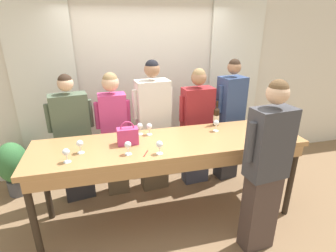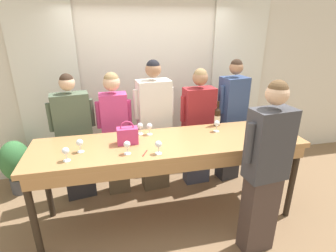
{
  "view_description": "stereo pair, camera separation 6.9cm",
  "coord_description": "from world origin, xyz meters",
  "px_view_note": "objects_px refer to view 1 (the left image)",
  "views": [
    {
      "loc": [
        -0.68,
        -2.58,
        2.26
      ],
      "look_at": [
        0.0,
        0.08,
        1.18
      ],
      "focal_mm": 28.0,
      "sensor_mm": 36.0,
      "label": 1
    },
    {
      "loc": [
        -0.61,
        -2.6,
        2.26
      ],
      "look_at": [
        0.0,
        0.08,
        1.18
      ],
      "focal_mm": 28.0,
      "sensor_mm": 36.0,
      "label": 2
    }
  ],
  "objects_px": {
    "wine_bottle": "(216,116)",
    "wine_glass_front_right": "(290,132)",
    "wine_glass_front_left": "(149,127)",
    "guest_striped_shirt": "(197,127)",
    "wine_glass_near_host": "(80,144)",
    "guest_cream_sweater": "(153,127)",
    "tasting_bar": "(170,149)",
    "wine_glass_center_left": "(66,153)",
    "guest_navy_coat": "(229,121)",
    "guest_pink_top": "(114,133)",
    "wine_glass_center_mid": "(140,126)",
    "guest_olive_jacket": "(73,140)",
    "host_pouring": "(266,170)",
    "wine_glass_center_right": "(255,116)",
    "potted_plant": "(14,166)",
    "wine_glass_back_mid": "(216,123)",
    "wine_glass_back_right": "(253,131)",
    "wine_glass_back_left": "(159,145)",
    "wine_glass_front_mid": "(128,145)",
    "handbag": "(128,136)"
  },
  "relations": [
    {
      "from": "potted_plant",
      "to": "wine_glass_center_mid",
      "type": "bearing_deg",
      "value": -23.09
    },
    {
      "from": "wine_glass_center_left",
      "to": "guest_striped_shirt",
      "type": "bearing_deg",
      "value": 28.87
    },
    {
      "from": "wine_bottle",
      "to": "wine_glass_front_right",
      "type": "height_order",
      "value": "wine_bottle"
    },
    {
      "from": "wine_glass_near_host",
      "to": "guest_striped_shirt",
      "type": "relative_size",
      "value": 0.08
    },
    {
      "from": "tasting_bar",
      "to": "guest_navy_coat",
      "type": "bearing_deg",
      "value": 33.11
    },
    {
      "from": "wine_bottle",
      "to": "guest_navy_coat",
      "type": "relative_size",
      "value": 0.18
    },
    {
      "from": "wine_bottle",
      "to": "wine_glass_front_right",
      "type": "bearing_deg",
      "value": -47.5
    },
    {
      "from": "wine_glass_front_right",
      "to": "guest_navy_coat",
      "type": "xyz_separation_m",
      "value": [
        -0.22,
        1.0,
        -0.2
      ]
    },
    {
      "from": "wine_glass_center_right",
      "to": "host_pouring",
      "type": "bearing_deg",
      "value": -115.06
    },
    {
      "from": "guest_striped_shirt",
      "to": "handbag",
      "type": "bearing_deg",
      "value": -148.31
    },
    {
      "from": "tasting_bar",
      "to": "wine_glass_front_right",
      "type": "bearing_deg",
      "value": -12.62
    },
    {
      "from": "wine_glass_front_right",
      "to": "wine_glass_back_left",
      "type": "height_order",
      "value": "same"
    },
    {
      "from": "guest_pink_top",
      "to": "wine_glass_front_mid",
      "type": "bearing_deg",
      "value": -83.9
    },
    {
      "from": "wine_glass_back_left",
      "to": "wine_glass_center_left",
      "type": "bearing_deg",
      "value": 176.79
    },
    {
      "from": "wine_bottle",
      "to": "wine_glass_back_left",
      "type": "height_order",
      "value": "wine_bottle"
    },
    {
      "from": "guest_olive_jacket",
      "to": "guest_navy_coat",
      "type": "relative_size",
      "value": 0.94
    },
    {
      "from": "guest_striped_shirt",
      "to": "guest_navy_coat",
      "type": "bearing_deg",
      "value": 0.0
    },
    {
      "from": "wine_glass_front_right",
      "to": "guest_pink_top",
      "type": "relative_size",
      "value": 0.08
    },
    {
      "from": "wine_glass_center_mid",
      "to": "wine_glass_back_right",
      "type": "bearing_deg",
      "value": -21.13
    },
    {
      "from": "wine_glass_near_host",
      "to": "guest_cream_sweater",
      "type": "bearing_deg",
      "value": 39.55
    },
    {
      "from": "wine_bottle",
      "to": "wine_glass_front_mid",
      "type": "xyz_separation_m",
      "value": [
        -1.19,
        -0.54,
        -0.02
      ]
    },
    {
      "from": "wine_glass_back_right",
      "to": "potted_plant",
      "type": "xyz_separation_m",
      "value": [
        -2.87,
        1.18,
        -0.69
      ]
    },
    {
      "from": "wine_glass_back_mid",
      "to": "wine_glass_center_right",
      "type": "bearing_deg",
      "value": 10.37
    },
    {
      "from": "wine_glass_front_right",
      "to": "guest_striped_shirt",
      "type": "xyz_separation_m",
      "value": [
        -0.73,
        1.0,
        -0.25
      ]
    },
    {
      "from": "guest_olive_jacket",
      "to": "guest_striped_shirt",
      "type": "height_order",
      "value": "guest_striped_shirt"
    },
    {
      "from": "handbag",
      "to": "wine_glass_front_left",
      "type": "relative_size",
      "value": 1.87
    },
    {
      "from": "host_pouring",
      "to": "wine_glass_front_right",
      "type": "bearing_deg",
      "value": 35.21
    },
    {
      "from": "wine_bottle",
      "to": "wine_glass_front_mid",
      "type": "bearing_deg",
      "value": -155.5
    },
    {
      "from": "wine_glass_front_mid",
      "to": "wine_glass_center_left",
      "type": "distance_m",
      "value": 0.58
    },
    {
      "from": "guest_cream_sweater",
      "to": "tasting_bar",
      "type": "bearing_deg",
      "value": -85.61
    },
    {
      "from": "handbag",
      "to": "wine_glass_center_left",
      "type": "distance_m",
      "value": 0.66
    },
    {
      "from": "wine_bottle",
      "to": "guest_olive_jacket",
      "type": "distance_m",
      "value": 1.86
    },
    {
      "from": "wine_glass_back_mid",
      "to": "host_pouring",
      "type": "relative_size",
      "value": 0.08
    },
    {
      "from": "wine_glass_center_left",
      "to": "guest_striped_shirt",
      "type": "height_order",
      "value": "guest_striped_shirt"
    },
    {
      "from": "guest_striped_shirt",
      "to": "guest_olive_jacket",
      "type": "bearing_deg",
      "value": 180.0
    },
    {
      "from": "wine_bottle",
      "to": "guest_pink_top",
      "type": "distance_m",
      "value": 1.35
    },
    {
      "from": "handbag",
      "to": "host_pouring",
      "type": "relative_size",
      "value": 0.14
    },
    {
      "from": "wine_glass_center_mid",
      "to": "guest_cream_sweater",
      "type": "distance_m",
      "value": 0.51
    },
    {
      "from": "handbag",
      "to": "guest_olive_jacket",
      "type": "relative_size",
      "value": 0.15
    },
    {
      "from": "wine_bottle",
      "to": "guest_pink_top",
      "type": "bearing_deg",
      "value": 164.96
    },
    {
      "from": "wine_glass_front_left",
      "to": "guest_striped_shirt",
      "type": "height_order",
      "value": "guest_striped_shirt"
    },
    {
      "from": "wine_glass_back_left",
      "to": "wine_glass_near_host",
      "type": "bearing_deg",
      "value": 164.4
    },
    {
      "from": "wine_glass_center_mid",
      "to": "wine_glass_center_left",
      "type": "bearing_deg",
      "value": -147.29
    },
    {
      "from": "wine_glass_back_right",
      "to": "tasting_bar",
      "type": "bearing_deg",
      "value": 169.44
    },
    {
      "from": "wine_glass_front_left",
      "to": "host_pouring",
      "type": "xyz_separation_m",
      "value": [
        0.97,
        -0.92,
        -0.19
      ]
    },
    {
      "from": "host_pouring",
      "to": "tasting_bar",
      "type": "bearing_deg",
      "value": 139.73
    },
    {
      "from": "wine_glass_center_left",
      "to": "wine_glass_front_left",
      "type": "bearing_deg",
      "value": 27.58
    },
    {
      "from": "tasting_bar",
      "to": "wine_glass_center_right",
      "type": "relative_size",
      "value": 21.43
    },
    {
      "from": "wine_glass_back_right",
      "to": "wine_bottle",
      "type": "bearing_deg",
      "value": 111.32
    },
    {
      "from": "guest_olive_jacket",
      "to": "host_pouring",
      "type": "relative_size",
      "value": 0.94
    }
  ]
}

